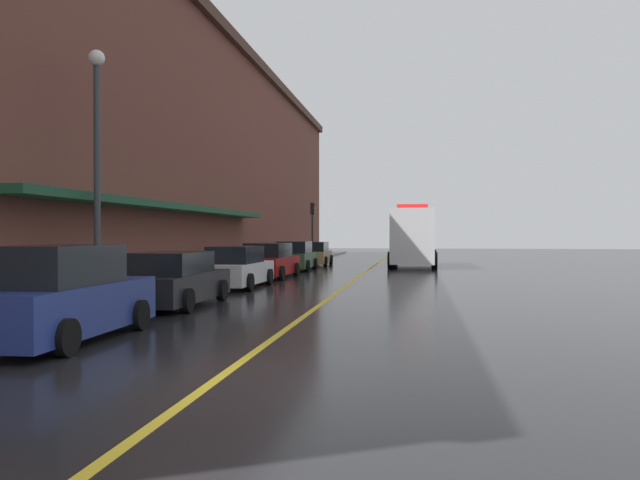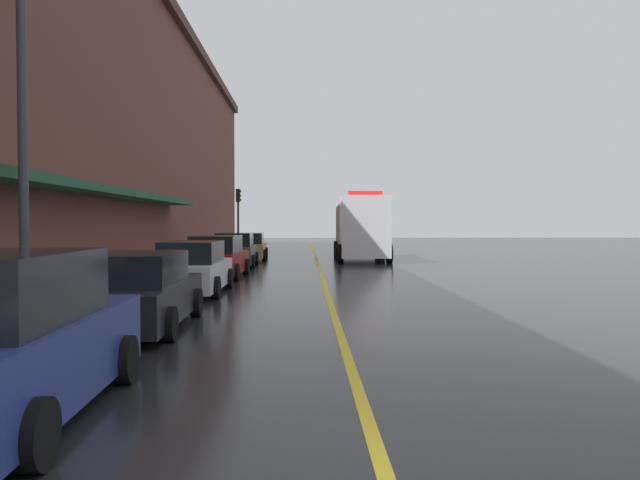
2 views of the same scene
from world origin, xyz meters
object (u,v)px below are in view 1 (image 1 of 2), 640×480
Objects in this scene: parked_car_3 at (269,261)px; street_lamp_left at (97,148)px; parking_meter_2 at (288,249)px; box_truck at (413,238)px; traffic_light_near at (313,220)px; parking_meter_0 at (268,252)px; parked_car_4 at (295,257)px; parked_car_5 at (314,254)px; parked_car_2 at (237,268)px; parked_car_0 at (62,297)px; parked_car_1 at (174,280)px.

street_lamp_left reaches higher than parked_car_3.
street_lamp_left is (-0.60, -22.75, 3.34)m from parking_meter_2.
box_truck is 11.56m from traffic_light_near.
box_truck is 9.87m from parking_meter_0.
parked_car_4 is 0.91× the size of parked_car_5.
parked_car_3 is 10.55m from parking_meter_2.
parked_car_2 is at bearing -82.71° from parking_meter_0.
parked_car_5 is at bearing -94.66° from box_truck.
street_lamp_left reaches higher than parked_car_0.
parked_car_4 is 3.25× the size of parking_meter_2.
parking_meter_0 is (-1.30, 5.05, 0.30)m from parked_car_3.
parked_car_0 is at bearing -68.04° from street_lamp_left.
parked_car_3 is at bearing -75.57° from parking_meter_0.
parked_car_3 is 6.02m from parked_car_4.
parking_meter_2 is 9.20m from traffic_light_near.
parking_meter_2 is at bearing 125.92° from parked_car_5.
parking_meter_0 is at bearing -90.00° from parking_meter_2.
parking_meter_0 is at bearing 88.02° from street_lamp_left.
parked_car_1 is 31.10m from traffic_light_near.
box_truck is at bearing -96.62° from parked_car_5.
parked_car_4 is 13.67m from traffic_light_near.
parked_car_0 reaches higher than parked_car_3.
parked_car_2 reaches higher than parking_meter_0.
parked_car_0 is 1.10× the size of parked_car_4.
parked_car_1 is at bearing -87.69° from traffic_light_near.
parked_car_0 is at bearing 178.74° from parked_car_5.
parked_car_0 is 0.68× the size of street_lamp_left.
parked_car_0 is 29.02m from parked_car_5.
traffic_light_near reaches higher than parking_meter_2.
parked_car_2 is 24.98m from traffic_light_near.
parked_car_4 is at bearing 36.28° from parking_meter_0.
street_lamp_left is (-1.94, -6.88, 3.66)m from parked_car_2.
street_lamp_left is at bearing 110.12° from parked_car_1.
parked_car_5 is (0.19, 11.60, -0.04)m from parked_car_3.
parked_car_1 is 4.20m from street_lamp_left.
box_truck is (6.51, 16.40, 1.04)m from parked_car_2.
parked_car_1 is 1.04× the size of parked_car_3.
parked_car_5 is 24.26m from street_lamp_left.
parked_car_2 is 1.08× the size of parked_car_4.
street_lamp_left is (-0.60, -17.34, 3.34)m from parking_meter_0.
parking_meter_2 is 0.19× the size of street_lamp_left.
parked_car_4 is at bearing -0.97° from parked_car_0.
parked_car_1 is 1.02× the size of parked_car_5.
street_lamp_left is at bearing 20.62° from parked_car_0.
parked_car_0 is at bearing -86.98° from parking_meter_2.
parked_car_4 is at bearing -73.50° from parking_meter_2.
parked_car_3 is (-0.17, 17.42, -0.08)m from parked_car_0.
street_lamp_left is at bearing 173.41° from parked_car_3.
parked_car_2 reaches higher than parked_car_5.
street_lamp_left is (-2.07, 5.13, 3.55)m from parked_car_0.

